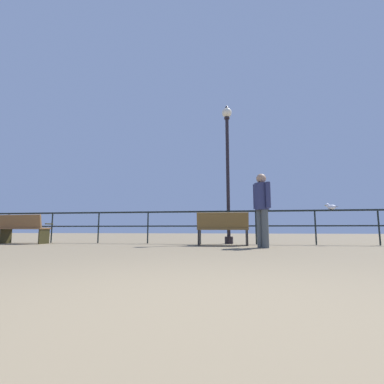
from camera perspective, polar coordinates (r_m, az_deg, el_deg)
name	(u,v)px	position (r m, az deg, el deg)	size (l,w,h in m)	color
ground_plane	(180,309)	(1.71, -2.47, -22.36)	(60.00, 60.00, 0.00)	#76674E
pier_railing	(228,219)	(8.75, 7.15, -5.49)	(21.89, 0.05, 1.01)	black
bench_far_left	(23,227)	(10.39, -30.75, -6.08)	(1.56, 0.74, 0.89)	brown
bench_near_left	(223,228)	(7.98, 6.16, -7.09)	(1.43, 0.74, 0.90)	brown
lamppost_center	(228,161)	(9.22, 7.15, 6.17)	(0.32, 0.32, 4.50)	black
person_by_bench	(262,205)	(7.16, 13.84, -2.51)	(0.39, 0.49, 1.81)	#4A5051
seagull_on_rail	(331,207)	(9.17, 26.06, -2.65)	(0.33, 0.30, 0.18)	white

